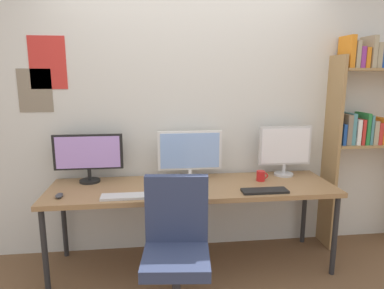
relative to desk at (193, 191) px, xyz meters
name	(u,v)px	position (x,y,z in m)	size (l,w,h in m)	color
wall_back	(187,115)	(0.00, 0.42, 0.61)	(4.83, 0.11, 2.60)	silver
desk	(193,191)	(0.00, 0.00, 0.00)	(2.43, 0.68, 0.74)	#936D47
bookshelf	(366,120)	(1.69, 0.23, 0.56)	(0.83, 0.28, 2.02)	#9E7A4C
office_chair	(176,264)	(-0.19, -0.65, -0.29)	(0.52, 0.52, 0.99)	#2D2D33
monitor_left	(88,155)	(-0.89, 0.21, 0.29)	(0.59, 0.18, 0.43)	black
monitor_center	(190,153)	(0.00, 0.21, 0.29)	(0.58, 0.18, 0.44)	silver
monitor_right	(285,148)	(0.89, 0.21, 0.31)	(0.50, 0.18, 0.47)	silver
keyboard_left	(124,196)	(-0.56, -0.23, 0.06)	(0.36, 0.13, 0.02)	silver
keyboard_right	(265,191)	(0.56, -0.23, 0.06)	(0.37, 0.13, 0.02)	black
computer_mouse	(59,195)	(-1.06, -0.17, 0.06)	(0.06, 0.10, 0.03)	#38383D
coffee_mug	(261,176)	(0.62, 0.07, 0.09)	(0.11, 0.08, 0.09)	red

